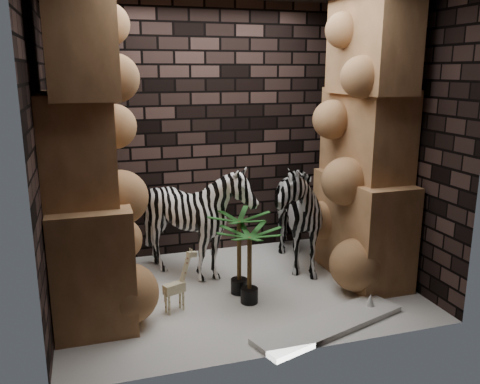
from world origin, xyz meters
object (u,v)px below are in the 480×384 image
object	(u,v)px
zebra_left	(197,226)
palm_back	(249,265)
palm_front	(239,253)
zebra_right	(287,202)
surfboard	(330,324)
giraffe_toy	(174,282)

from	to	relation	value
zebra_left	palm_back	bearing A→B (deg)	-64.11
zebra_left	palm_front	distance (m)	0.62
zebra_right	palm_back	xyz separation A→B (m)	(-0.72, -0.82, -0.37)
zebra_left	surfboard	bearing A→B (deg)	-57.08
zebra_right	zebra_left	world-z (taller)	zebra_right
zebra_left	palm_front	xyz separation A→B (m)	(0.31, -0.51, -0.15)
palm_back	surfboard	distance (m)	0.92
zebra_left	palm_front	bearing A→B (deg)	-57.45
palm_front	surfboard	world-z (taller)	palm_front
giraffe_toy	palm_back	distance (m)	0.73
palm_front	palm_back	xyz separation A→B (m)	(0.03, -0.24, -0.05)
palm_back	surfboard	xyz separation A→B (m)	(0.53, -0.66, -0.36)
giraffe_toy	palm_back	bearing A→B (deg)	-24.29
zebra_right	palm_back	world-z (taller)	zebra_right
zebra_right	palm_front	size ratio (longest dim) A/B	1.75
palm_back	surfboard	bearing A→B (deg)	-51.32
giraffe_toy	surfboard	world-z (taller)	giraffe_toy
zebra_left	giraffe_toy	size ratio (longest dim) A/B	2.15
zebra_left	palm_front	size ratio (longest dim) A/B	1.49
zebra_left	giraffe_toy	distance (m)	0.86
zebra_right	surfboard	distance (m)	1.66
zebra_left	giraffe_toy	bearing A→B (deg)	-116.95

